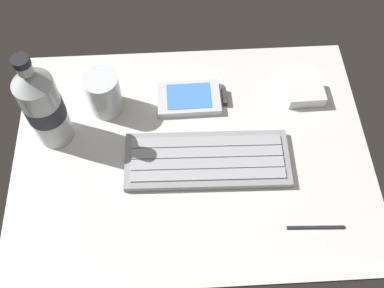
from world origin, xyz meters
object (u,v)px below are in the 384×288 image
Objects in this scene: keyboard at (207,160)px; handheld_device at (192,98)px; charger_block at (305,93)px; stylus_pen at (316,227)px; juice_cup at (104,95)px; water_bottle at (43,106)px.

keyboard is 13.73cm from handheld_device.
charger_block reaches higher than keyboard.
charger_block is 26.66cm from stylus_pen.
handheld_device is 1.51× the size of juice_cup.
charger_block is 0.74× the size of stylus_pen.
water_bottle is 2.97× the size of charger_block.
juice_cup is at bearing 145.87° from stylus_pen.
juice_cup is 43.96cm from stylus_pen.
juice_cup is 1.21× the size of charger_block.
keyboard is 23.83cm from charger_block.
keyboard is 1.41× the size of water_bottle.
water_bottle is at bearing 157.51° from stylus_pen.
keyboard is 2.27× the size of handheld_device.
stylus_pen is at bearing -24.93° from water_bottle.
juice_cup reaches higher than stylus_pen.
juice_cup reaches higher than handheld_device.
keyboard is 3.44× the size of juice_cup.
juice_cup is (-18.22, 12.93, 3.10)cm from keyboard.
stylus_pen is (35.19, -26.11, -3.56)cm from juice_cup.
charger_block is (21.66, -0.28, 0.47)cm from handheld_device.
water_bottle reaches higher than juice_cup.
handheld_device is at bearing 97.96° from keyboard.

